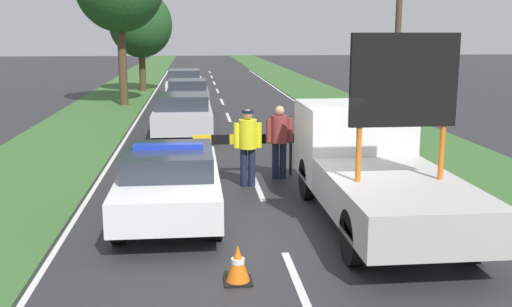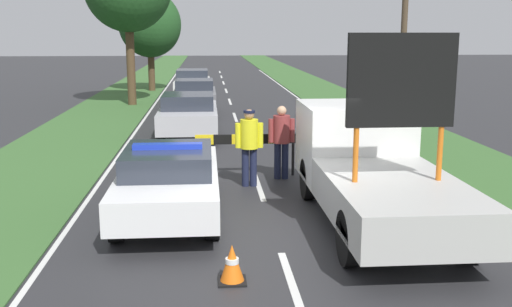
# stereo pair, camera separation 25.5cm
# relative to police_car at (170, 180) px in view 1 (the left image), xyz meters

# --- Properties ---
(ground_plane) EXTENTS (160.00, 160.00, 0.00)m
(ground_plane) POSITION_rel_police_car_xyz_m (1.92, -0.95, -0.73)
(ground_plane) COLOR #28282B
(lane_markings) EXTENTS (7.59, 61.11, 0.01)m
(lane_markings) POSITION_rel_police_car_xyz_m (1.92, 14.10, -0.72)
(lane_markings) COLOR silver
(lane_markings) RESTS_ON ground
(grass_verge_left) EXTENTS (3.63, 120.00, 0.03)m
(grass_verge_left) POSITION_rel_police_car_xyz_m (-3.74, 19.05, -0.71)
(grass_verge_left) COLOR #38602D
(grass_verge_left) RESTS_ON ground
(grass_verge_right) EXTENTS (3.63, 120.00, 0.03)m
(grass_verge_right) POSITION_rel_police_car_xyz_m (7.58, 19.05, -0.71)
(grass_verge_right) COLOR #38602D
(grass_verge_right) RESTS_ON ground
(police_car) EXTENTS (1.88, 4.70, 1.46)m
(police_car) POSITION_rel_police_car_xyz_m (0.00, 0.00, 0.00)
(police_car) COLOR white
(police_car) RESTS_ON ground
(work_truck) EXTENTS (2.15, 5.97, 3.52)m
(work_truck) POSITION_rel_police_car_xyz_m (3.85, -0.37, 0.32)
(work_truck) COLOR white
(work_truck) RESTS_ON ground
(road_barrier) EXTENTS (2.69, 0.08, 1.05)m
(road_barrier) POSITION_rel_police_car_xyz_m (1.80, 3.14, 0.14)
(road_barrier) COLOR black
(road_barrier) RESTS_ON ground
(police_officer) EXTENTS (0.65, 0.41, 1.80)m
(police_officer) POSITION_rel_police_car_xyz_m (1.71, 2.16, 0.34)
(police_officer) COLOR #191E38
(police_officer) RESTS_ON ground
(pedestrian_civilian) EXTENTS (0.64, 0.41, 1.79)m
(pedestrian_civilian) POSITION_rel_police_car_xyz_m (2.54, 2.82, 0.32)
(pedestrian_civilian) COLOR #191E38
(pedestrian_civilian) RESTS_ON ground
(traffic_cone_near_police) EXTENTS (0.50, 0.50, 0.69)m
(traffic_cone_near_police) POSITION_rel_police_car_xyz_m (0.24, 3.07, -0.38)
(traffic_cone_near_police) COLOR black
(traffic_cone_near_police) RESTS_ON ground
(traffic_cone_centre_front) EXTENTS (0.44, 0.44, 0.60)m
(traffic_cone_centre_front) POSITION_rel_police_car_xyz_m (-0.83, 3.58, -0.43)
(traffic_cone_centre_front) COLOR black
(traffic_cone_centre_front) RESTS_ON ground
(traffic_cone_near_truck) EXTENTS (0.41, 0.41, 0.56)m
(traffic_cone_near_truck) POSITION_rel_police_car_xyz_m (1.08, -3.27, -0.45)
(traffic_cone_near_truck) COLOR black
(traffic_cone_near_truck) RESTS_ON ground
(queued_car_sedan_silver) EXTENTS (1.94, 4.39, 1.46)m
(queued_car_sedan_silver) POSITION_rel_police_car_xyz_m (0.11, 9.13, 0.03)
(queued_car_sedan_silver) COLOR #B2B2B7
(queued_car_sedan_silver) RESTS_ON ground
(queued_car_suv_grey) EXTENTS (1.79, 3.95, 1.51)m
(queued_car_suv_grey) POSITION_rel_police_car_xyz_m (0.23, 14.60, 0.08)
(queued_car_suv_grey) COLOR slate
(queued_car_suv_grey) RESTS_ON ground
(queued_car_van_white) EXTENTS (1.79, 4.41, 1.62)m
(queued_car_van_white) POSITION_rel_police_car_xyz_m (0.02, 19.87, 0.11)
(queued_car_van_white) COLOR silver
(queued_car_van_white) RESTS_ON ground
(roadside_tree_near_right) EXTENTS (3.69, 3.69, 5.88)m
(roadside_tree_near_right) POSITION_rel_police_car_xyz_m (-2.54, 25.29, 3.20)
(roadside_tree_near_right) COLOR #4C3823
(roadside_tree_near_right) RESTS_ON ground
(utility_pole) EXTENTS (1.20, 0.20, 7.58)m
(utility_pole) POSITION_rel_police_car_xyz_m (7.14, 7.93, 3.18)
(utility_pole) COLOR #473828
(utility_pole) RESTS_ON ground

